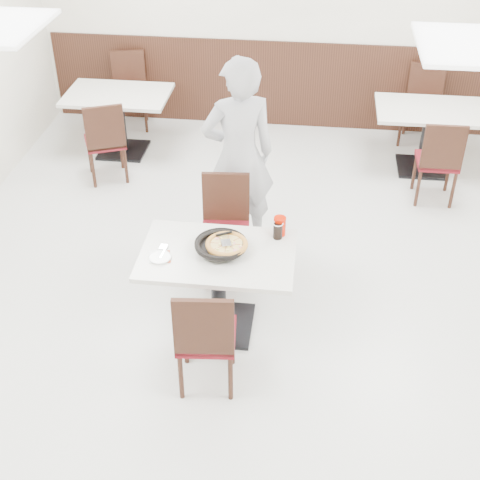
# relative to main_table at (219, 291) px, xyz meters

# --- Properties ---
(floor) EXTENTS (7.00, 7.00, 0.00)m
(floor) POSITION_rel_main_table_xyz_m (0.22, 0.49, -0.38)
(floor) COLOR beige
(floor) RESTS_ON ground
(wall_back) EXTENTS (6.00, 0.04, 2.80)m
(wall_back) POSITION_rel_main_table_xyz_m (0.22, 3.99, 1.02)
(wall_back) COLOR beige
(wall_back) RESTS_ON floor
(wainscot_back) EXTENTS (5.90, 0.03, 1.10)m
(wainscot_back) POSITION_rel_main_table_xyz_m (0.22, 3.97, 0.18)
(wainscot_back) COLOR black
(wainscot_back) RESTS_ON floor
(main_table) EXTENTS (1.28, 0.93, 0.75)m
(main_table) POSITION_rel_main_table_xyz_m (0.00, 0.00, 0.00)
(main_table) COLOR silver
(main_table) RESTS_ON floor
(chair_near) EXTENTS (0.46, 0.46, 0.95)m
(chair_near) POSITION_rel_main_table_xyz_m (0.00, -0.61, 0.10)
(chair_near) COLOR black
(chair_near) RESTS_ON floor
(chair_far) EXTENTS (0.45, 0.45, 0.95)m
(chair_far) POSITION_rel_main_table_xyz_m (-0.05, 0.71, 0.10)
(chair_far) COLOR black
(chair_far) RESTS_ON floor
(trivet) EXTENTS (0.12, 0.12, 0.04)m
(trivet) POSITION_rel_main_table_xyz_m (0.07, 0.05, 0.39)
(trivet) COLOR black
(trivet) RESTS_ON main_table
(pizza_pan) EXTENTS (0.38, 0.38, 0.01)m
(pizza_pan) POSITION_rel_main_table_xyz_m (0.02, 0.02, 0.42)
(pizza_pan) COLOR black
(pizza_pan) RESTS_ON trivet
(pizza) EXTENTS (0.34, 0.34, 0.02)m
(pizza) POSITION_rel_main_table_xyz_m (0.07, 0.02, 0.44)
(pizza) COLOR #CB8936
(pizza) RESTS_ON pizza_pan
(pizza_server) EXTENTS (0.10, 0.11, 0.00)m
(pizza_server) POSITION_rel_main_table_xyz_m (0.06, 0.02, 0.47)
(pizza_server) COLOR silver
(pizza_server) RESTS_ON pizza
(napkin) EXTENTS (0.20, 0.20, 0.00)m
(napkin) POSITION_rel_main_table_xyz_m (-0.44, -0.09, 0.38)
(napkin) COLOR white
(napkin) RESTS_ON main_table
(side_plate) EXTENTS (0.19, 0.19, 0.01)m
(side_plate) POSITION_rel_main_table_xyz_m (-0.43, -0.12, 0.38)
(side_plate) COLOR white
(side_plate) RESTS_ON napkin
(fork) EXTENTS (0.03, 0.15, 0.00)m
(fork) POSITION_rel_main_table_xyz_m (-0.41, -0.07, 0.39)
(fork) COLOR silver
(fork) RESTS_ON side_plate
(cola_glass) EXTENTS (0.08, 0.08, 0.13)m
(cola_glass) POSITION_rel_main_table_xyz_m (0.44, 0.26, 0.44)
(cola_glass) COLOR black
(cola_glass) RESTS_ON main_table
(red_cup) EXTENTS (0.11, 0.11, 0.16)m
(red_cup) POSITION_rel_main_table_xyz_m (0.46, 0.31, 0.45)
(red_cup) COLOR #B81300
(red_cup) RESTS_ON main_table
(diner_person) EXTENTS (0.80, 0.67, 1.88)m
(diner_person) POSITION_rel_main_table_xyz_m (0.01, 1.24, 0.56)
(diner_person) COLOR #A5A4A9
(diner_person) RESTS_ON floor
(bg_table_left) EXTENTS (1.29, 0.94, 0.75)m
(bg_table_left) POSITION_rel_main_table_xyz_m (-1.62, 2.97, 0.00)
(bg_table_left) COLOR silver
(bg_table_left) RESTS_ON floor
(bg_chair_left_near) EXTENTS (0.55, 0.55, 0.95)m
(bg_chair_left_near) POSITION_rel_main_table_xyz_m (-1.61, 2.32, 0.10)
(bg_chair_left_near) COLOR black
(bg_chair_left_near) RESTS_ON floor
(bg_chair_left_far) EXTENTS (0.51, 0.51, 0.95)m
(bg_chair_left_far) POSITION_rel_main_table_xyz_m (-1.68, 3.65, 0.10)
(bg_chair_left_far) COLOR black
(bg_chair_left_far) RESTS_ON floor
(bg_table_right) EXTENTS (1.24, 0.86, 0.75)m
(bg_table_right) POSITION_rel_main_table_xyz_m (1.95, 2.97, 0.00)
(bg_table_right) COLOR silver
(bg_table_right) RESTS_ON floor
(bg_chair_right_near) EXTENTS (0.42, 0.42, 0.95)m
(bg_chair_right_near) POSITION_rel_main_table_xyz_m (1.98, 2.30, 0.10)
(bg_chair_right_near) COLOR black
(bg_chair_right_near) RESTS_ON floor
(bg_chair_right_far) EXTENTS (0.52, 0.52, 0.95)m
(bg_chair_right_far) POSITION_rel_main_table_xyz_m (1.94, 3.64, 0.10)
(bg_chair_right_far) COLOR black
(bg_chair_right_far) RESTS_ON floor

